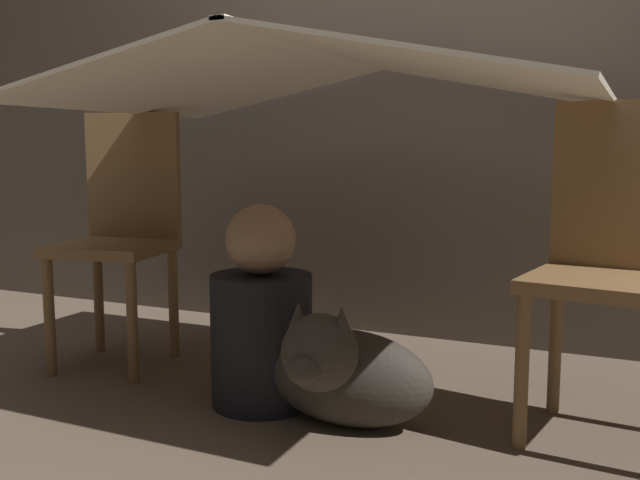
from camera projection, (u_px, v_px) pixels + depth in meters
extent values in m
plane|color=brown|center=(306.00, 408.00, 2.12)|extent=(8.80, 8.80, 0.00)
cube|color=#4C4238|center=(409.00, 26.00, 2.82)|extent=(7.00, 0.05, 2.50)
cylinder|color=brown|center=(49.00, 317.00, 2.40)|extent=(0.04, 0.04, 0.41)
cylinder|color=brown|center=(132.00, 323.00, 2.33)|extent=(0.04, 0.04, 0.41)
cylinder|color=brown|center=(99.00, 299.00, 2.70)|extent=(0.04, 0.04, 0.41)
cylinder|color=brown|center=(174.00, 303.00, 2.62)|extent=(0.04, 0.04, 0.41)
cube|color=brown|center=(112.00, 248.00, 2.48)|extent=(0.43, 0.43, 0.04)
cube|color=brown|center=(133.00, 176.00, 2.61)|extent=(0.36, 0.10, 0.46)
cylinder|color=brown|center=(522.00, 372.00, 1.81)|extent=(0.04, 0.04, 0.41)
cylinder|color=brown|center=(555.00, 345.00, 2.07)|extent=(0.04, 0.04, 0.41)
cube|color=brown|center=(603.00, 284.00, 1.83)|extent=(0.42, 0.42, 0.04)
cube|color=brown|center=(621.00, 185.00, 1.93)|extent=(0.36, 0.09, 0.46)
cube|color=silver|center=(205.00, 82.00, 2.25)|extent=(0.80, 1.11, 0.17)
cube|color=silver|center=(455.00, 70.00, 1.92)|extent=(0.80, 1.11, 0.17)
cube|color=silver|center=(320.00, 49.00, 2.08)|extent=(0.04, 1.11, 0.01)
cylinder|color=black|center=(262.00, 339.00, 2.14)|extent=(0.30, 0.30, 0.40)
sphere|color=#9E7556|center=(261.00, 240.00, 2.10)|extent=(0.21, 0.21, 0.21)
ellipsoid|color=#332D28|center=(347.00, 377.00, 1.98)|extent=(0.49, 0.21, 0.27)
sphere|color=#332D28|center=(320.00, 352.00, 1.80)|extent=(0.20, 0.20, 0.20)
ellipsoid|color=#332D28|center=(304.00, 370.00, 1.72)|extent=(0.08, 0.10, 0.07)
cone|color=#332D28|center=(299.00, 319.00, 1.81)|extent=(0.07, 0.07, 0.09)
cone|color=#332D28|center=(342.00, 324.00, 1.76)|extent=(0.07, 0.07, 0.09)
cube|color=#4C7FB2|center=(317.00, 363.00, 2.40)|extent=(0.45, 0.36, 0.10)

